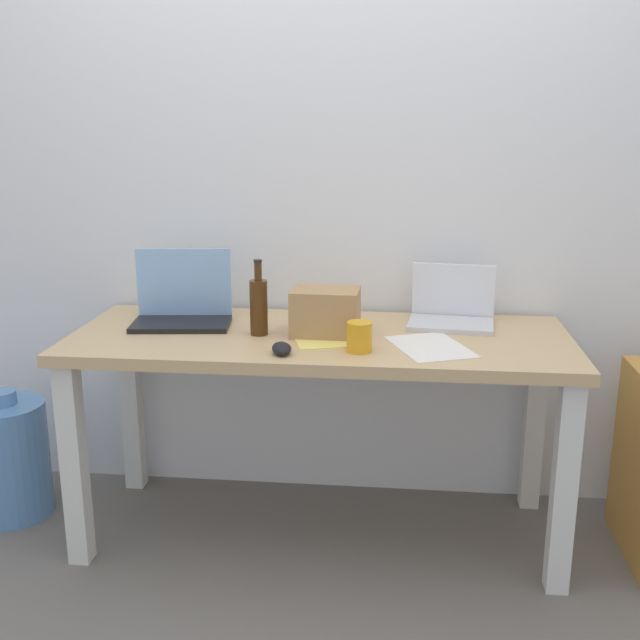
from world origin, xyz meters
name	(u,v)px	position (x,y,z in m)	size (l,w,h in m)	color
ground_plane	(320,530)	(0.00, 0.00, 0.00)	(8.00, 8.00, 0.00)	slate
back_wall	(331,161)	(0.00, 0.39, 1.30)	(5.20, 0.08, 2.60)	white
desk	(320,364)	(0.00, 0.00, 0.64)	(1.69, 0.67, 0.74)	tan
laptop_left	(182,307)	(-0.50, 0.09, 0.80)	(0.36, 0.24, 0.26)	black
laptop_right	(452,312)	(0.45, 0.18, 0.79)	(0.31, 0.24, 0.21)	silver
beer_bottle	(259,305)	(-0.20, -0.02, 0.84)	(0.06, 0.06, 0.26)	#47280F
computer_mouse	(282,348)	(-0.10, -0.23, 0.76)	(0.06, 0.10, 0.03)	black
cardboard_box	(325,312)	(0.02, 0.00, 0.82)	(0.22, 0.17, 0.16)	tan
coffee_mug	(359,337)	(0.14, -0.18, 0.79)	(0.08, 0.08, 0.10)	gold
paper_sheet_center	(324,335)	(0.02, -0.02, 0.74)	(0.21, 0.30, 0.00)	#F4E06B
paper_sheet_front_right	(430,347)	(0.37, -0.11, 0.74)	(0.21, 0.30, 0.00)	white
water_cooler_jug	(9,458)	(-1.17, 0.01, 0.22)	(0.29, 0.29, 0.49)	#598CC6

